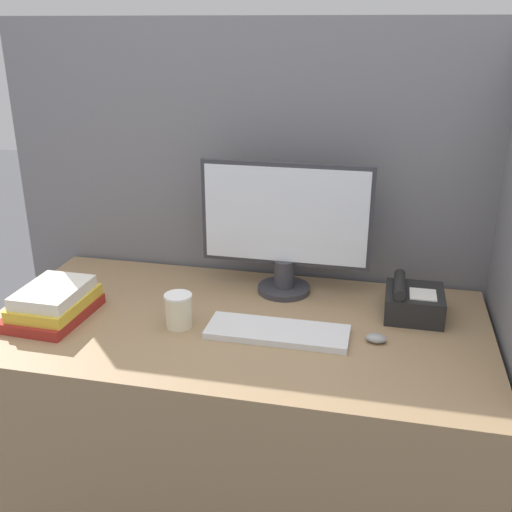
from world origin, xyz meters
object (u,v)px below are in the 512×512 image
Objects in this scene: monitor at (285,229)px; book_stack at (53,303)px; keyboard at (277,332)px; coffee_cup at (179,310)px; desk_telephone at (413,302)px; mouse at (376,338)px.

monitor is 0.79m from book_stack.
book_stack is at bearing -176.66° from keyboard.
coffee_cup is at bearing -177.92° from keyboard.
coffee_cup is (-0.31, -0.01, 0.04)m from keyboard.
book_stack is at bearing -175.70° from coffee_cup.
book_stack is at bearing -166.69° from desk_telephone.
mouse is at bearing 2.95° from coffee_cup.
desk_telephone is (0.40, 0.22, 0.04)m from keyboard.
keyboard is at bearing 2.08° from coffee_cup.
book_stack reaches higher than mouse.
monitor reaches higher than desk_telephone.
desk_telephone is at bearing 13.31° from book_stack.
coffee_cup is at bearing -129.62° from monitor.
keyboard is 0.31m from coffee_cup.
coffee_cup is (-0.27, -0.33, -0.18)m from monitor.
desk_telephone is at bearing 62.18° from mouse.
monitor is at bearing 50.38° from coffee_cup.
keyboard is at bearing -83.49° from monitor.
mouse is 1.01m from book_stack.
keyboard is at bearing 3.34° from book_stack.
desk_telephone reaches higher than book_stack.
coffee_cup is at bearing -177.05° from mouse.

